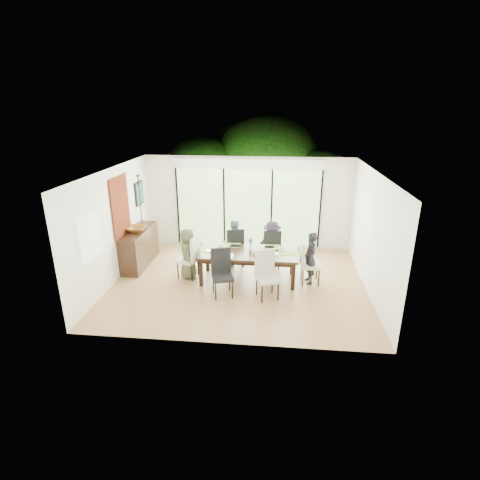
# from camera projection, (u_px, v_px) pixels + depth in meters

# --- Properties ---
(floor) EXTENTS (6.00, 5.00, 0.01)m
(floor) POSITION_uv_depth(u_px,v_px,m) (239.00, 282.00, 9.11)
(floor) COLOR brown
(floor) RESTS_ON ground
(ceiling) EXTENTS (6.00, 5.00, 0.01)m
(ceiling) POSITION_uv_depth(u_px,v_px,m) (239.00, 171.00, 8.18)
(ceiling) COLOR white
(ceiling) RESTS_ON wall_back
(wall_back) EXTENTS (6.00, 0.02, 2.70)m
(wall_back) POSITION_uv_depth(u_px,v_px,m) (248.00, 203.00, 10.99)
(wall_back) COLOR white
(wall_back) RESTS_ON floor
(wall_front) EXTENTS (6.00, 0.02, 2.70)m
(wall_front) POSITION_uv_depth(u_px,v_px,m) (223.00, 276.00, 6.30)
(wall_front) COLOR white
(wall_front) RESTS_ON floor
(wall_left) EXTENTS (0.02, 5.00, 2.70)m
(wall_left) POSITION_uv_depth(u_px,v_px,m) (114.00, 225.00, 8.93)
(wall_left) COLOR beige
(wall_left) RESTS_ON floor
(wall_right) EXTENTS (0.02, 5.00, 2.70)m
(wall_right) POSITION_uv_depth(u_px,v_px,m) (373.00, 234.00, 8.36)
(wall_right) COLOR beige
(wall_right) RESTS_ON floor
(glass_doors) EXTENTS (4.20, 0.02, 2.30)m
(glass_doors) POSITION_uv_depth(u_px,v_px,m) (248.00, 208.00, 11.01)
(glass_doors) COLOR #598C3F
(glass_doors) RESTS_ON wall_back
(blinds_header) EXTENTS (4.40, 0.06, 0.28)m
(blinds_header) POSITION_uv_depth(u_px,v_px,m) (248.00, 164.00, 10.55)
(blinds_header) COLOR white
(blinds_header) RESTS_ON wall_back
(mullion_a) EXTENTS (0.05, 0.04, 2.30)m
(mullion_a) POSITION_uv_depth(u_px,v_px,m) (178.00, 206.00, 11.20)
(mullion_a) COLOR black
(mullion_a) RESTS_ON wall_back
(mullion_b) EXTENTS (0.05, 0.04, 2.30)m
(mullion_b) POSITION_uv_depth(u_px,v_px,m) (224.00, 208.00, 11.06)
(mullion_b) COLOR black
(mullion_b) RESTS_ON wall_back
(mullion_c) EXTENTS (0.05, 0.04, 2.30)m
(mullion_c) POSITION_uv_depth(u_px,v_px,m) (272.00, 209.00, 10.93)
(mullion_c) COLOR black
(mullion_c) RESTS_ON wall_back
(mullion_d) EXTENTS (0.05, 0.04, 2.30)m
(mullion_d) POSITION_uv_depth(u_px,v_px,m) (320.00, 210.00, 10.79)
(mullion_d) COLOR black
(mullion_d) RESTS_ON wall_back
(side_window) EXTENTS (0.02, 0.90, 1.00)m
(side_window) POSITION_uv_depth(u_px,v_px,m) (91.00, 236.00, 7.76)
(side_window) COLOR #8CAD7F
(side_window) RESTS_ON wall_left
(deck) EXTENTS (6.00, 1.80, 0.10)m
(deck) POSITION_uv_depth(u_px,v_px,m) (250.00, 237.00, 12.30)
(deck) COLOR #4F3022
(deck) RESTS_ON ground
(rail_top) EXTENTS (6.00, 0.08, 0.06)m
(rail_top) POSITION_uv_depth(u_px,v_px,m) (252.00, 213.00, 12.84)
(rail_top) COLOR brown
(rail_top) RESTS_ON deck
(foliage_left) EXTENTS (3.20, 3.20, 3.20)m
(foliage_left) POSITION_uv_depth(u_px,v_px,m) (205.00, 181.00, 13.65)
(foliage_left) COLOR #14380F
(foliage_left) RESTS_ON ground
(foliage_mid) EXTENTS (4.00, 4.00, 4.00)m
(foliage_mid) POSITION_uv_depth(u_px,v_px,m) (266.00, 169.00, 13.88)
(foliage_mid) COLOR #14380F
(foliage_mid) RESTS_ON ground
(foliage_right) EXTENTS (2.80, 2.80, 2.80)m
(foliage_right) POSITION_uv_depth(u_px,v_px,m) (316.00, 189.00, 13.14)
(foliage_right) COLOR #14380F
(foliage_right) RESTS_ON ground
(foliage_far) EXTENTS (3.60, 3.60, 3.60)m
(foliage_far) POSITION_uv_depth(u_px,v_px,m) (241.00, 171.00, 14.69)
(foliage_far) COLOR #14380F
(foliage_far) RESTS_ON ground
(table_top) EXTENTS (2.36, 1.08, 0.06)m
(table_top) POSITION_uv_depth(u_px,v_px,m) (248.00, 253.00, 9.00)
(table_top) COLOR black
(table_top) RESTS_ON floor
(table_apron) EXTENTS (2.16, 0.88, 0.10)m
(table_apron) POSITION_uv_depth(u_px,v_px,m) (248.00, 256.00, 9.03)
(table_apron) COLOR black
(table_apron) RESTS_ON floor
(table_leg_fl) EXTENTS (0.09, 0.09, 0.68)m
(table_leg_fl) POSITION_uv_depth(u_px,v_px,m) (201.00, 272.00, 8.82)
(table_leg_fl) COLOR black
(table_leg_fl) RESTS_ON floor
(table_leg_fr) EXTENTS (0.09, 0.09, 0.68)m
(table_leg_fr) POSITION_uv_depth(u_px,v_px,m) (293.00, 276.00, 8.62)
(table_leg_fr) COLOR black
(table_leg_fr) RESTS_ON floor
(table_leg_bl) EXTENTS (0.09, 0.09, 0.68)m
(table_leg_bl) POSITION_uv_depth(u_px,v_px,m) (208.00, 258.00, 9.63)
(table_leg_bl) COLOR black
(table_leg_bl) RESTS_ON floor
(table_leg_br) EXTENTS (0.09, 0.09, 0.68)m
(table_leg_br) POSITION_uv_depth(u_px,v_px,m) (292.00, 262.00, 9.42)
(table_leg_br) COLOR black
(table_leg_br) RESTS_ON floor
(chair_left_end) EXTENTS (0.53, 0.53, 1.08)m
(chair_left_end) POSITION_uv_depth(u_px,v_px,m) (187.00, 257.00, 9.20)
(chair_left_end) COLOR white
(chair_left_end) RESTS_ON floor
(chair_right_end) EXTENTS (0.47, 0.47, 1.08)m
(chair_right_end) POSITION_uv_depth(u_px,v_px,m) (311.00, 262.00, 8.91)
(chair_right_end) COLOR silver
(chair_right_end) RESTS_ON floor
(chair_far_left) EXTENTS (0.57, 0.57, 1.08)m
(chair_far_left) POSITION_uv_depth(u_px,v_px,m) (234.00, 246.00, 9.89)
(chair_far_left) COLOR black
(chair_far_left) RESTS_ON floor
(chair_far_right) EXTENTS (0.48, 0.48, 1.08)m
(chair_far_right) POSITION_uv_depth(u_px,v_px,m) (272.00, 248.00, 9.80)
(chair_far_right) COLOR black
(chair_far_right) RESTS_ON floor
(chair_near_left) EXTENTS (0.57, 0.57, 1.08)m
(chair_near_left) POSITION_uv_depth(u_px,v_px,m) (222.00, 274.00, 8.29)
(chair_near_left) COLOR black
(chair_near_left) RESTS_ON floor
(chair_near_right) EXTENTS (0.59, 0.59, 1.08)m
(chair_near_right) POSITION_uv_depth(u_px,v_px,m) (268.00, 276.00, 8.19)
(chair_near_right) COLOR beige
(chair_near_right) RESTS_ON floor
(person_left_end) EXTENTS (0.51, 0.67, 1.27)m
(person_left_end) POSITION_uv_depth(u_px,v_px,m) (188.00, 253.00, 9.16)
(person_left_end) COLOR #495538
(person_left_end) RESTS_ON floor
(person_right_end) EXTENTS (0.50, 0.66, 1.27)m
(person_right_end) POSITION_uv_depth(u_px,v_px,m) (310.00, 258.00, 8.88)
(person_right_end) COLOR black
(person_right_end) RESTS_ON floor
(person_far_left) EXTENTS (0.66, 0.50, 1.27)m
(person_far_left) POSITION_uv_depth(u_px,v_px,m) (234.00, 243.00, 9.84)
(person_far_left) COLOR #7088A1
(person_far_left) RESTS_ON floor
(person_far_right) EXTENTS (0.67, 0.51, 1.27)m
(person_far_right) POSITION_uv_depth(u_px,v_px,m) (272.00, 245.00, 9.75)
(person_far_right) COLOR #251F2E
(person_far_right) RESTS_ON floor
(placemat_left) EXTENTS (0.43, 0.31, 0.01)m
(placemat_left) POSITION_uv_depth(u_px,v_px,m) (209.00, 250.00, 9.08)
(placemat_left) COLOR #80B641
(placemat_left) RESTS_ON table_top
(placemat_right) EXTENTS (0.43, 0.31, 0.01)m
(placemat_right) POSITION_uv_depth(u_px,v_px,m) (288.00, 253.00, 8.89)
(placemat_right) COLOR #7FA93C
(placemat_right) RESTS_ON table_top
(placemat_far_l) EXTENTS (0.43, 0.31, 0.01)m
(placemat_far_l) POSITION_uv_depth(u_px,v_px,m) (232.00, 245.00, 9.40)
(placemat_far_l) COLOR #8EC345
(placemat_far_l) RESTS_ON table_top
(placemat_far_r) EXTENTS (0.43, 0.31, 0.01)m
(placemat_far_r) POSITION_uv_depth(u_px,v_px,m) (272.00, 247.00, 9.31)
(placemat_far_r) COLOR #95B741
(placemat_far_r) RESTS_ON table_top
(placemat_paper) EXTENTS (0.43, 0.31, 0.01)m
(placemat_paper) POSITION_uv_depth(u_px,v_px,m) (224.00, 256.00, 8.76)
(placemat_paper) COLOR white
(placemat_paper) RESTS_ON table_top
(tablet_far_l) EXTENTS (0.26, 0.18, 0.01)m
(tablet_far_l) POSITION_uv_depth(u_px,v_px,m) (235.00, 246.00, 9.34)
(tablet_far_l) COLOR black
(tablet_far_l) RESTS_ON table_top
(tablet_far_r) EXTENTS (0.24, 0.17, 0.01)m
(tablet_far_r) POSITION_uv_depth(u_px,v_px,m) (269.00, 247.00, 9.26)
(tablet_far_r) COLOR black
(tablet_far_r) RESTS_ON table_top
(papers) EXTENTS (0.29, 0.22, 0.00)m
(papers) POSITION_uv_depth(u_px,v_px,m) (277.00, 254.00, 8.87)
(papers) COLOR white
(papers) RESTS_ON table_top
(platter_base) EXTENTS (0.26, 0.26, 0.02)m
(platter_base) POSITION_uv_depth(u_px,v_px,m) (224.00, 255.00, 8.75)
(platter_base) COLOR white
(platter_base) RESTS_ON table_top
(platter_snacks) EXTENTS (0.20, 0.20, 0.01)m
(platter_snacks) POSITION_uv_depth(u_px,v_px,m) (224.00, 254.00, 8.75)
(platter_snacks) COLOR orange
(platter_snacks) RESTS_ON table_top
(vase) EXTENTS (0.08, 0.08, 0.12)m
(vase) POSITION_uv_depth(u_px,v_px,m) (250.00, 249.00, 9.01)
(vase) COLOR silver
(vase) RESTS_ON table_top
(hyacinth_stems) EXTENTS (0.04, 0.04, 0.16)m
(hyacinth_stems) POSITION_uv_depth(u_px,v_px,m) (251.00, 244.00, 8.97)
(hyacinth_stems) COLOR #337226
(hyacinth_stems) RESTS_ON table_top
(hyacinth_blooms) EXTENTS (0.11, 0.11, 0.11)m
(hyacinth_blooms) POSITION_uv_depth(u_px,v_px,m) (251.00, 240.00, 8.93)
(hyacinth_blooms) COLOR #4C56C0
(hyacinth_blooms) RESTS_ON table_top
(laptop) EXTENTS (0.34, 0.24, 0.03)m
(laptop) POSITION_uv_depth(u_px,v_px,m) (213.00, 251.00, 8.97)
(laptop) COLOR silver
(laptop) RESTS_ON table_top
(cup_a) EXTENTS (0.17, 0.17, 0.09)m
(cup_a) POSITION_uv_depth(u_px,v_px,m) (220.00, 247.00, 9.18)
(cup_a) COLOR white
(cup_a) RESTS_ON table_top
(cup_b) EXTENTS (0.14, 0.14, 0.09)m
(cup_b) POSITION_uv_depth(u_px,v_px,m) (254.00, 252.00, 8.86)
(cup_b) COLOR white
(cup_b) RESTS_ON table_top
(cup_c) EXTENTS (0.14, 0.14, 0.09)m
(cup_c) POSITION_uv_depth(u_px,v_px,m) (282.00, 250.00, 8.99)
(cup_c) COLOR white
(cup_c) RESTS_ON table_top
(book) EXTENTS (0.19, 0.24, 0.02)m
(book) POSITION_uv_depth(u_px,v_px,m) (259.00, 251.00, 9.01)
(book) COLOR white
(book) RESTS_ON table_top
(sideboard) EXTENTS (0.48, 1.72, 0.97)m
(sideboard) POSITION_uv_depth(u_px,v_px,m) (140.00, 247.00, 9.98)
(sideboard) COLOR black
(sideboard) RESTS_ON floor
(bowl) EXTENTS (0.51, 0.51, 0.12)m
(bowl) POSITION_uv_depth(u_px,v_px,m) (136.00, 229.00, 9.70)
(bowl) COLOR brown
(bowl) RESTS_ON sideboard
(candlestick_base) EXTENTS (0.11, 0.11, 0.04)m
(candlestick_base) POSITION_uv_depth(u_px,v_px,m) (142.00, 225.00, 10.13)
(candlestick_base) COLOR black
(candlestick_base) RESTS_ON sideboard
(candlestick_shaft) EXTENTS (0.03, 0.03, 1.35)m
(candlestick_shaft) POSITION_uv_depth(u_px,v_px,m) (140.00, 201.00, 9.90)
(candlestick_shaft) COLOR black
(candlestick_shaft) RESTS_ON sideboard
(candlestick_pan) EXTENTS (0.11, 0.11, 0.03)m
(candlestick_pan) POSITION_uv_depth(u_px,v_px,m) (138.00, 176.00, 9.68)
(candlestick_pan) COLOR black
(candlestick_pan) RESTS_ON sideboard
(candle) EXTENTS (0.04, 0.04, 0.11)m
(candle) POSITION_uv_depth(u_px,v_px,m) (137.00, 173.00, 9.65)
(candle) COLOR silver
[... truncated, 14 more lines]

